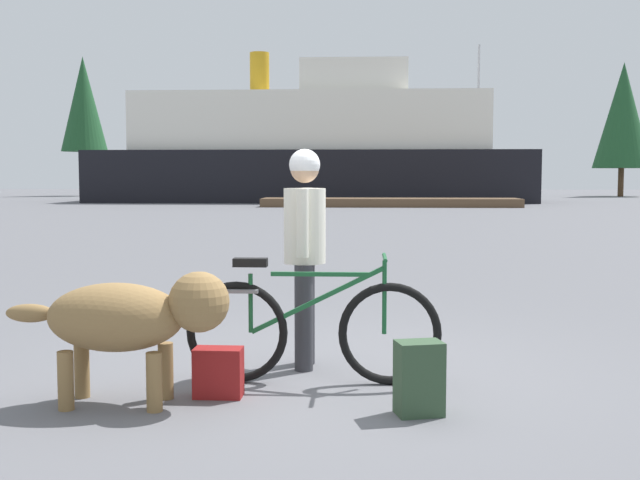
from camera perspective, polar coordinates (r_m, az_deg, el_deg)
ground_plane at (r=5.97m, az=-0.24°, el=-9.64°), size 160.00×160.00×0.00m
bicycle at (r=5.63m, az=-0.66°, el=-6.42°), size 1.81×0.44×0.92m
person_cyclist at (r=6.03m, az=-1.11°, el=0.18°), size 0.32×0.53×1.68m
dog at (r=5.23m, az=-13.41°, el=-5.42°), size 1.46×0.52×0.87m
backpack at (r=4.99m, az=7.15°, el=-9.85°), size 0.32×0.26×0.46m
handbag_pannier at (r=5.39m, az=-7.33°, el=-9.44°), size 0.32×0.18×0.33m
dock_pier at (r=37.92m, az=5.07°, el=2.71°), size 12.20×2.49×0.40m
ferry_boat at (r=45.48m, az=-0.51°, el=6.51°), size 24.49×7.28×8.45m
sailboat_moored at (r=50.54m, az=11.23°, el=3.48°), size 7.29×2.04×9.55m
pine_tree_far_left at (r=60.65m, az=-16.67°, el=9.33°), size 3.32×3.32×10.08m
pine_tree_center at (r=59.44m, az=2.27°, el=9.58°), size 3.20×3.20×9.97m
pine_tree_far_right at (r=60.25m, az=20.98°, el=8.38°), size 3.99×3.99×9.42m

